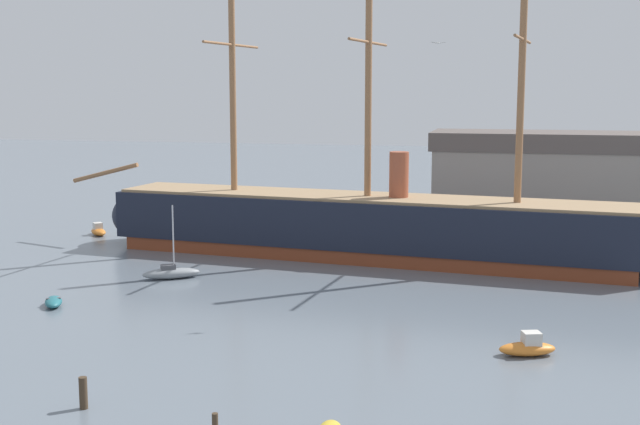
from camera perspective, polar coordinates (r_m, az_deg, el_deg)
tall_ship at (r=77.22m, az=3.25°, el=-0.89°), size 59.18×14.56×28.48m
dinghy_mid_left at (r=63.86m, az=-17.79°, el=-5.85°), size 2.41×3.01×0.65m
motorboat_mid_right at (r=51.50m, az=14.05°, el=-8.94°), size 3.68×2.42×1.43m
sailboat_alongside_bow at (r=70.47m, az=-10.16°, el=-4.07°), size 4.80×3.66×6.18m
motorboat_far_left at (r=92.83m, az=-14.94°, el=-1.22°), size 3.12×3.20×1.33m
motorboat_distant_centre at (r=94.29m, az=5.22°, el=-0.76°), size 4.00×3.16×1.56m
mooring_piling_left_pair at (r=43.67m, az=-15.91°, el=-11.80°), size 0.41×0.41×1.62m
dockside_warehouse_right at (r=101.08m, az=20.57°, el=2.09°), size 48.62×12.76×15.34m
seagull_in_flight at (r=60.70m, az=8.12°, el=11.43°), size 1.03×0.54×0.13m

